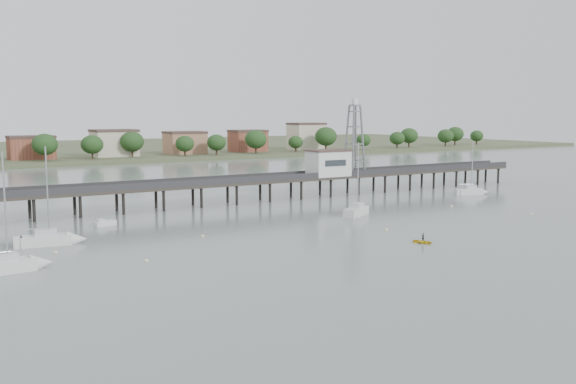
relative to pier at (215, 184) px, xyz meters
name	(u,v)px	position (x,y,z in m)	size (l,w,h in m)	color
ground_plane	(465,277)	(0.00, -60.00, -3.79)	(500.00, 500.00, 0.00)	slate
pier	(215,184)	(0.00, 0.00, 0.00)	(150.00, 5.00, 5.50)	#2D2823
pier_building	(328,163)	(25.00, 0.00, 2.87)	(8.40, 5.40, 5.30)	silver
lattice_tower	(354,140)	(31.50, 0.00, 7.31)	(3.20, 3.20, 15.50)	slate
sailboat_e	(474,191)	(51.54, -14.08, -3.14)	(7.03, 4.06, 11.32)	silver
sailboat_a	(17,265)	(-38.64, -33.52, -3.15)	(8.26, 3.18, 13.33)	silver
sailboat_c	(359,210)	(15.80, -22.07, -3.15)	(7.56, 5.79, 12.50)	silver
sailboat_b	(56,240)	(-32.10, -21.46, -3.15)	(8.20, 3.43, 13.16)	silver
white_tender	(104,223)	(-23.14, -11.06, -3.41)	(3.42, 2.07, 1.24)	silver
yellow_dinghy	(423,243)	(8.28, -45.04, -3.79)	(1.84, 0.53, 2.57)	yellow
dinghy_occupant	(423,243)	(8.28, -45.04, -3.79)	(0.38, 1.04, 0.25)	black
mooring_buoys	(321,230)	(2.00, -30.99, -3.71)	(73.45, 14.12, 0.39)	beige
far_shore	(33,151)	(0.36, 179.58, -2.85)	(500.00, 170.00, 10.40)	#475133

